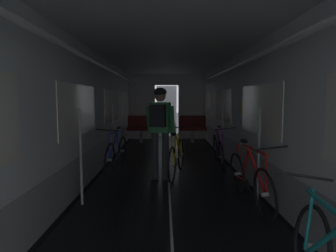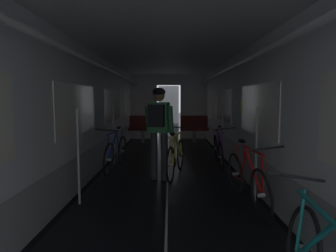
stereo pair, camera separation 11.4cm
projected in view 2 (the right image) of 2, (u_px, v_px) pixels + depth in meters
The scene contains 8 objects.
train_car_shell at pixel (168, 90), 5.50m from camera, with size 3.14×12.34×2.57m.
bench_seat_far_left at pixel (143, 126), 10.06m from camera, with size 0.98×0.51×0.95m.
bench_seat_far_right at pixel (194, 126), 10.05m from camera, with size 0.98×0.51×0.95m.
bicycle_purple at pixel (219, 150), 6.43m from camera, with size 0.44×1.69×0.95m.
bicycle_red at pixel (247, 180), 4.06m from camera, with size 0.44×1.69×0.95m.
bicycle_blue at pixel (116, 152), 6.13m from camera, with size 0.44×1.69×0.95m.
person_cyclist_aisle at pixel (159, 123), 5.33m from camera, with size 0.56×0.45×1.73m.
bicycle_yellow_in_aisle at pixel (176, 157), 5.65m from camera, with size 0.53×1.66×0.94m.
Camera 2 is at (0.04, -1.94, 1.52)m, focal length 30.70 mm.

